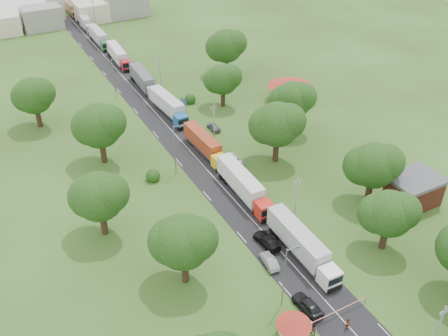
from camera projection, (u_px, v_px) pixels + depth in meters
ground at (242, 209)px, 83.29m from camera, size 260.00×260.00×0.00m
road at (192, 153)px, 97.90m from camera, size 8.00×200.00×0.04m
boom_barrier at (331, 314)px, 64.00m from camera, size 9.22×0.35×1.18m
guard_booth at (294, 326)px, 61.00m from camera, size 4.40×4.40×3.45m
info_sign at (184, 103)px, 109.21m from camera, size 0.12×3.10×4.10m
pole_0 at (437, 331)px, 57.26m from camera, size 1.60×0.24×9.00m
pole_1 at (296, 200)px, 77.71m from camera, size 1.60×0.24×9.00m
pole_2 at (214, 123)px, 98.16m from camera, size 1.60×0.24×9.00m
pole_3 at (160, 73)px, 118.62m from camera, size 1.60×0.24×9.00m
pole_4 at (122, 38)px, 139.07m from camera, size 1.60×0.24×9.00m
pole_5 at (94, 11)px, 159.52m from camera, size 1.60×0.24×9.00m
lamp_0 at (285, 274)px, 63.48m from camera, size 2.03×0.22×10.00m
lamp_1 at (175, 147)px, 89.05m from camera, size 2.03×0.22×10.00m
lamp_2 at (114, 77)px, 114.61m from camera, size 2.03×0.22×10.00m
tree_2 at (389, 213)px, 72.03m from camera, size 8.00×8.00×10.10m
tree_3 at (373, 165)px, 81.35m from camera, size 8.80×8.80×11.07m
tree_4 at (277, 124)px, 91.41m from camera, size 9.60×9.60×12.05m
tree_5 at (292, 100)px, 101.12m from camera, size 8.80×8.80×11.07m
tree_6 at (223, 79)px, 111.14m from camera, size 8.00×8.00×10.10m
tree_7 at (226, 46)px, 124.94m from camera, size 9.60×9.60×12.05m
tree_10 at (183, 241)px, 66.18m from camera, size 8.80×8.80×11.07m
tree_11 at (99, 196)px, 74.39m from camera, size 8.80×8.80×11.07m
tree_12 at (99, 125)px, 91.01m from camera, size 9.60×9.60×12.05m
tree_13 at (33, 95)px, 102.83m from camera, size 8.80×8.80×11.07m
house_brick at (413, 190)px, 83.22m from camera, size 8.60×6.60×5.20m
house_cream at (291, 86)px, 114.91m from camera, size 10.08×10.08×5.80m
distant_town at (76, 13)px, 161.96m from camera, size 52.00×8.00×8.00m
church at (54, 3)px, 164.90m from camera, size 5.00×5.00×12.30m
truck_0 at (301, 244)px, 72.90m from camera, size 2.87×15.63×4.33m
truck_1 at (243, 185)px, 85.09m from camera, size 3.01×15.72×4.35m
truck_2 at (205, 144)px, 96.70m from camera, size 2.84×14.17×3.92m
truck_3 at (169, 106)px, 109.82m from camera, size 3.45×15.32×4.23m
truck_4 at (144, 80)px, 121.20m from camera, size 3.12×15.25×4.22m
truck_5 at (118, 55)px, 134.91m from camera, size 3.13×14.84×4.10m
truck_6 at (99, 37)px, 146.89m from camera, size 2.52×14.66×4.07m
truck_7 at (85, 21)px, 159.37m from camera, size 3.16×14.21×3.92m
truck_8 at (71, 8)px, 171.67m from camera, size 2.62×13.51×3.74m
car_lane_front at (308, 305)px, 65.35m from camera, size 2.34×5.05×1.67m
car_lane_mid at (269, 261)px, 72.23m from camera, size 1.98×4.36×1.39m
car_lane_rear at (267, 240)px, 75.79m from camera, size 2.54×5.44×1.54m
car_verge_near at (232, 159)px, 94.82m from camera, size 2.54×5.25×1.44m
car_verge_far at (214, 127)px, 105.13m from camera, size 1.68×4.09×1.39m
pedestrian_near at (348, 324)px, 62.76m from camera, size 0.65×0.45×1.71m
pedestrian_booth at (314, 330)px, 61.88m from camera, size 1.02×1.13×1.91m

